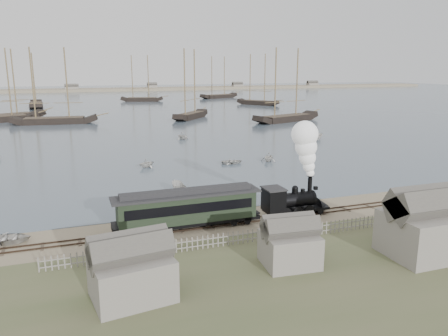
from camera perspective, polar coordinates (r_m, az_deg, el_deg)
name	(u,v)px	position (r m, az deg, el deg)	size (l,w,h in m)	color
ground	(215,218)	(44.11, -1.20, -6.54)	(600.00, 600.00, 0.00)	gray
harbor_water	(98,100)	(210.37, -16.18, 8.51)	(600.00, 336.00, 0.06)	#445462
rail_track	(221,224)	(42.32, -0.33, -7.34)	(120.00, 1.80, 0.16)	#33251C
picket_fence_west	(166,254)	(36.26, -7.57, -11.13)	(19.00, 0.10, 1.20)	gray
picket_fence_east	(366,228)	(43.51, 18.06, -7.48)	(15.00, 0.10, 1.20)	gray
shed_left	(133,298)	(30.45, -11.79, -16.29)	(5.00, 4.00, 4.10)	gray
shed_mid	(289,265)	(34.63, 8.50, -12.37)	(4.00, 3.50, 3.60)	gray
shed_right	(422,255)	(39.32, 24.48, -10.27)	(6.00, 5.00, 5.10)	gray
far_spit	(89,91)	(290.12, -17.25, 9.54)	(500.00, 20.00, 1.80)	gray
locomotive	(304,174)	(44.63, 10.41, -0.79)	(7.43, 2.77, 9.26)	black
passenger_coach	(187,207)	(40.71, -4.79, -5.12)	(13.80, 2.66, 3.35)	black
beached_dinghy	(7,239)	(42.31, -26.51, -8.24)	(3.97, 2.83, 0.82)	beige
rowboat_1	(147,163)	(66.52, -10.07, 0.66)	(2.62, 2.26, 1.38)	beige
rowboat_2	(179,188)	(52.02, -5.91, -2.68)	(3.57, 1.34, 1.38)	beige
rowboat_3	(232,162)	(68.13, 1.06, 0.85)	(3.32, 2.37, 0.69)	beige
rowboat_4	(269,157)	(70.15, 5.84, 1.47)	(2.80, 2.41, 1.47)	beige
rowboat_5	(318,137)	(92.61, 12.17, 4.00)	(3.36, 1.27, 1.30)	beige
rowboat_7	(182,136)	(91.52, -5.47, 4.21)	(2.94, 2.54, 1.55)	beige
schooner_2	(52,86)	(124.45, -21.60, 9.97)	(21.85, 5.04, 20.00)	black
schooner_3	(190,84)	(128.24, -4.43, 10.89)	(17.21, 3.97, 20.00)	black
schooner_4	(287,85)	(122.63, 8.29, 10.70)	(22.09, 5.10, 20.00)	black
schooner_5	(258,79)	(176.63, 4.48, 11.46)	(17.99, 4.15, 20.00)	black
schooner_7	(34,80)	(179.20, -23.59, 10.46)	(21.91, 5.06, 20.00)	black
schooner_8	(141,78)	(197.32, -10.79, 11.44)	(18.12, 4.18, 20.00)	black
schooner_9	(219,77)	(215.31, -0.68, 11.78)	(20.70, 4.78, 20.00)	black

